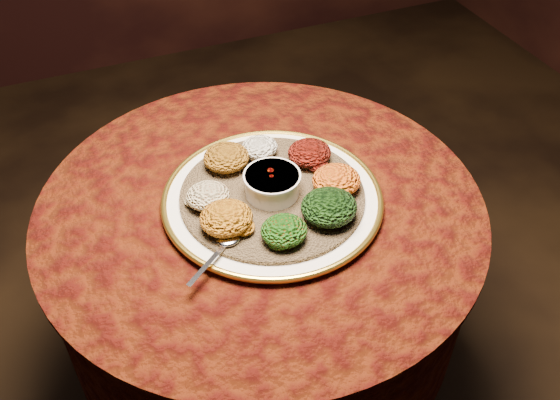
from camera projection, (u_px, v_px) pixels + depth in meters
name	position (u px, v px, depth m)	size (l,w,h in m)	color
table	(262.00, 259.00, 1.45)	(0.96, 0.96, 0.73)	black
platter	(272.00, 199.00, 1.32)	(0.53, 0.53, 0.02)	white
injera	(272.00, 195.00, 1.31)	(0.39, 0.39, 0.01)	olive
stew_bowl	(272.00, 183.00, 1.29)	(0.12, 0.12, 0.05)	white
spoon	(226.00, 244.00, 1.19)	(0.13, 0.10, 0.01)	silver
portion_ayib	(260.00, 147.00, 1.39)	(0.08, 0.08, 0.04)	white
portion_kitfo	(309.00, 153.00, 1.37)	(0.10, 0.09, 0.05)	black
portion_tikil	(336.00, 180.00, 1.30)	(0.10, 0.10, 0.05)	#C49110
portion_gomen	(329.00, 207.00, 1.24)	(0.11, 0.11, 0.05)	black
portion_mixveg	(284.00, 231.00, 1.20)	(0.09, 0.09, 0.04)	maroon
portion_kik	(226.00, 218.00, 1.22)	(0.11, 0.10, 0.05)	#AF680F
portion_timatim	(208.00, 196.00, 1.27)	(0.09, 0.09, 0.04)	maroon
portion_shiro	(226.00, 157.00, 1.36)	(0.10, 0.10, 0.05)	#84530F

